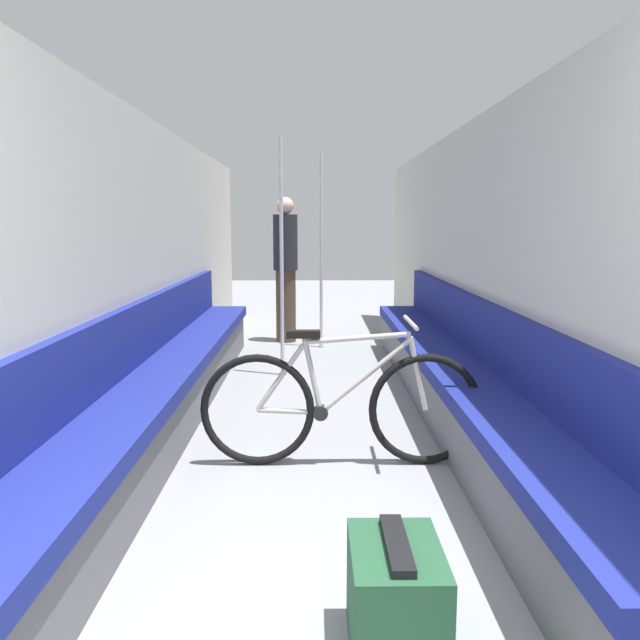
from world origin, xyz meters
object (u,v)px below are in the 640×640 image
(grab_pole_far, at_px, (282,262))
(luggage_bag, at_px, (396,601))
(bench_seat_row_left, at_px, (167,384))
(bench_seat_row_right, at_px, (458,383))
(passenger_standing, at_px, (286,268))
(bicycle, at_px, (341,406))
(grab_pole_near, at_px, (321,255))

(grab_pole_far, distance_m, luggage_bag, 4.14)
(bench_seat_row_left, height_order, luggage_bag, bench_seat_row_left)
(grab_pole_far, bearing_deg, bench_seat_row_right, -48.47)
(bench_seat_row_left, xyz_separation_m, passenger_standing, (0.72, 3.28, 0.61))
(grab_pole_far, bearing_deg, passenger_standing, 91.40)
(bicycle, distance_m, passenger_standing, 4.11)
(bench_seat_row_left, xyz_separation_m, grab_pole_near, (1.16, 2.90, 0.79))
(bench_seat_row_right, height_order, grab_pole_far, grab_pole_far)
(bench_seat_row_right, height_order, passenger_standing, passenger_standing)
(bicycle, height_order, grab_pole_near, grab_pole_near)
(grab_pole_near, relative_size, luggage_bag, 5.13)
(passenger_standing, height_order, luggage_bag, passenger_standing)
(bench_seat_row_left, distance_m, luggage_bag, 2.81)
(bench_seat_row_right, xyz_separation_m, luggage_bag, (-0.77, -2.47, -0.11))
(grab_pole_near, xyz_separation_m, luggage_bag, (0.19, -5.37, -0.90))
(passenger_standing, xyz_separation_m, luggage_bag, (0.63, -5.75, -0.72))
(grab_pole_near, relative_size, passenger_standing, 1.27)
(bench_seat_row_right, distance_m, luggage_bag, 2.59)
(bicycle, relative_size, grab_pole_far, 0.76)
(bench_seat_row_right, height_order, luggage_bag, bench_seat_row_right)
(bench_seat_row_left, relative_size, grab_pole_far, 2.61)
(bench_seat_row_left, relative_size, passenger_standing, 3.32)
(bicycle, distance_m, grab_pole_far, 2.45)
(bench_seat_row_left, height_order, bench_seat_row_right, same)
(luggage_bag, bearing_deg, bench_seat_row_left, 118.64)
(bench_seat_row_right, bearing_deg, grab_pole_far, 131.53)
(grab_pole_far, bearing_deg, bicycle, -78.38)
(luggage_bag, bearing_deg, passenger_standing, 96.22)
(bicycle, bearing_deg, luggage_bag, -72.27)
(passenger_standing, bearing_deg, bench_seat_row_left, 55.99)
(grab_pole_far, distance_m, passenger_standing, 1.76)
(passenger_standing, bearing_deg, grab_pole_far, 69.79)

